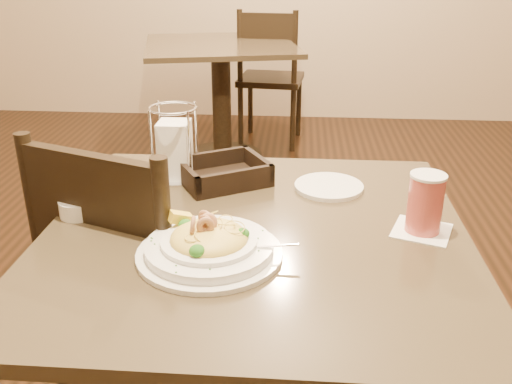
# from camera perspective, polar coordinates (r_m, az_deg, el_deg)

# --- Properties ---
(main_table) EXTENTS (0.90, 0.90, 0.75)m
(main_table) POSITION_cam_1_polar(r_m,az_deg,el_deg) (1.34, -0.07, -12.85)
(main_table) COLOR black
(main_table) RESTS_ON ground
(background_table) EXTENTS (1.07, 1.07, 0.75)m
(background_table) POSITION_cam_1_polar(r_m,az_deg,el_deg) (3.66, -3.51, 10.96)
(background_table) COLOR black
(background_table) RESTS_ON ground
(dining_chair_near) EXTENTS (0.54, 0.54, 0.93)m
(dining_chair_near) POSITION_cam_1_polar(r_m,az_deg,el_deg) (1.51, -11.50, -9.56)
(dining_chair_near) COLOR black
(dining_chair_near) RESTS_ON ground
(dining_chair_far) EXTENTS (0.46, 0.46, 0.93)m
(dining_chair_far) POSITION_cam_1_polar(r_m,az_deg,el_deg) (3.96, 1.40, 11.72)
(dining_chair_far) COLOR black
(dining_chair_far) RESTS_ON ground
(pasta_bowl) EXTENTS (0.32, 0.29, 0.09)m
(pasta_bowl) POSITION_cam_1_polar(r_m,az_deg,el_deg) (1.11, -4.73, -5.23)
(pasta_bowl) COLOR white
(pasta_bowl) RESTS_ON main_table
(drink_glass) EXTENTS (0.15, 0.15, 0.13)m
(drink_glass) POSITION_cam_1_polar(r_m,az_deg,el_deg) (1.24, 16.56, -1.13)
(drink_glass) COLOR white
(drink_glass) RESTS_ON main_table
(bread_basket) EXTENTS (0.26, 0.25, 0.06)m
(bread_basket) POSITION_cam_1_polar(r_m,az_deg,el_deg) (1.46, -3.28, 1.77)
(bread_basket) COLOR black
(bread_basket) RESTS_ON main_table
(napkin_caddy) EXTENTS (0.12, 0.12, 0.19)m
(napkin_caddy) POSITION_cam_1_polar(r_m,az_deg,el_deg) (1.47, -8.10, 4.33)
(napkin_caddy) COLOR silver
(napkin_caddy) RESTS_ON main_table
(side_plate) EXTENTS (0.20, 0.20, 0.01)m
(side_plate) POSITION_cam_1_polar(r_m,az_deg,el_deg) (1.43, 7.30, 0.54)
(side_plate) COLOR white
(side_plate) RESTS_ON main_table
(butter_ramekin) EXTENTS (0.12, 0.12, 0.04)m
(butter_ramekin) POSITION_cam_1_polar(r_m,az_deg,el_deg) (1.34, -17.29, -1.48)
(butter_ramekin) COLOR white
(butter_ramekin) RESTS_ON main_table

